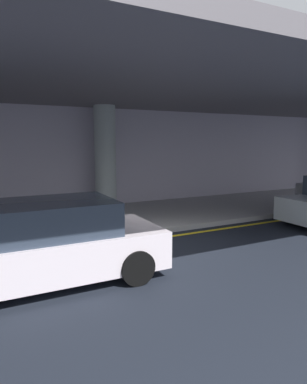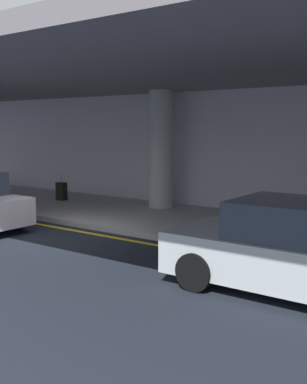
{
  "view_description": "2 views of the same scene",
  "coord_description": "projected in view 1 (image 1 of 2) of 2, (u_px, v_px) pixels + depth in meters",
  "views": [
    {
      "loc": [
        -3.9,
        -7.06,
        2.54
      ],
      "look_at": [
        0.44,
        1.44,
        1.13
      ],
      "focal_mm": 31.56,
      "sensor_mm": 36.0,
      "label": 1
    },
    {
      "loc": [
        8.59,
        -7.86,
        2.64
      ],
      "look_at": [
        1.7,
        1.58,
        1.06
      ],
      "focal_mm": 44.34,
      "sensor_mm": 36.0,
      "label": 2
    }
  ],
  "objects": [
    {
      "name": "ground_plane",
      "position": [
        164.0,
        246.0,
        8.35
      ],
      "size": [
        60.0,
        60.0,
        0.0
      ],
      "primitive_type": "plane",
      "color": "#1C212B"
    },
    {
      "name": "sidewalk",
      "position": [
        119.0,
        218.0,
        11.07
      ],
      "size": [
        26.0,
        4.2,
        0.15
      ],
      "primitive_type": "cube",
      "color": "#9C9C9D",
      "rests_on": "ground"
    },
    {
      "name": "lane_stripe_yellow",
      "position": [
        152.0,
        239.0,
        8.93
      ],
      "size": [
        26.0,
        0.14,
        0.01
      ],
      "primitive_type": "cube",
      "color": "yellow",
      "rests_on": "ground"
    },
    {
      "name": "support_column_far_left",
      "position": [
        105.0,
        159.0,
        11.85
      ],
      "size": [
        0.75,
        0.75,
        3.65
      ],
      "primitive_type": "cylinder",
      "color": "#95A0A0",
      "rests_on": "sidewalk"
    },
    {
      "name": "ceiling_overhang",
      "position": [
        123.0,
        95.0,
        10.06
      ],
      "size": [
        28.0,
        13.2,
        0.3
      ],
      "primitive_type": "cube",
      "color": "slate",
      "rests_on": "support_column_far_left"
    },
    {
      "name": "terminal_back_wall",
      "position": [
        96.0,
        159.0,
        12.78
      ],
      "size": [
        26.0,
        0.3,
        3.8
      ],
      "primitive_type": "cube",
      "color": "#B0AABE",
      "rests_on": "ground"
    },
    {
      "name": "car_white",
      "position": [
        51.0,
        244.0,
        6.14
      ],
      "size": [
        4.1,
        1.92,
        1.5
      ],
      "rotation": [
        0.0,
        0.0,
        0.04
      ],
      "color": "white",
      "rests_on": "ground"
    },
    {
      "name": "trash_bin_steel",
      "position": [
        303.0,
        195.0,
        12.77
      ],
      "size": [
        0.56,
        0.56,
        0.85
      ],
      "primitive_type": "cylinder",
      "color": "gray",
      "rests_on": "sidewalk"
    }
  ]
}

